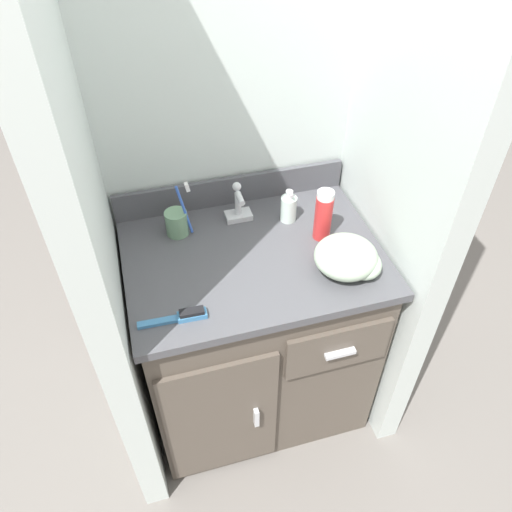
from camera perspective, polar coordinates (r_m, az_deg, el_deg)
The scene contains 12 objects.
ground_plane at distance 2.22m, azimuth -0.21°, elevation -15.38°, with size 6.00×6.00×0.00m, color slate.
wall_back at distance 1.69m, azimuth -3.57°, elevation 15.01°, with size 1.00×0.08×2.20m, color silver.
wall_left at distance 1.38m, azimuth -19.05°, elevation 5.21°, with size 0.08×0.67×2.20m, color silver.
wall_right at distance 1.57m, azimuth 16.29°, elevation 10.88°, with size 0.08×0.67×2.20m, color silver.
vanity at distance 1.87m, azimuth -0.26°, elevation -8.66°, with size 0.82×0.60×0.82m.
backsplash at distance 1.76m, azimuth -2.81°, elevation 7.53°, with size 0.82×0.02×0.10m.
sink_faucet at distance 1.69m, azimuth -2.04°, elevation 5.62°, with size 0.09×0.09×0.14m.
toothbrush_cup at distance 1.65m, azimuth -9.00°, elevation 3.84°, with size 0.09×0.07×0.20m.
soap_dispenser at distance 1.69m, azimuth 3.74°, elevation 5.51°, with size 0.05×0.06×0.12m.
shaving_cream_can at distance 1.61m, azimuth 7.71°, elevation 4.64°, with size 0.06×0.06×0.18m.
hairbrush at distance 1.41m, azimuth -8.43°, elevation -6.84°, with size 0.19×0.04×0.03m.
hand_towel at distance 1.53m, azimuth 10.64°, elevation -0.23°, with size 0.20×0.19×0.10m.
Camera 1 is at (-0.31, -1.11, 1.90)m, focal length 35.00 mm.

